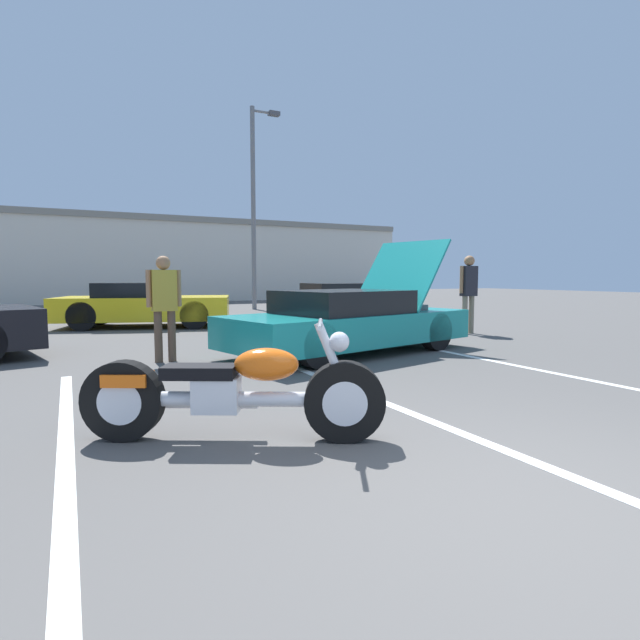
{
  "coord_description": "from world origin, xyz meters",
  "views": [
    {
      "loc": [
        -2.25,
        -1.78,
        1.31
      ],
      "look_at": [
        0.37,
        3.4,
        0.8
      ],
      "focal_mm": 28.0,
      "sensor_mm": 36.0,
      "label": 1
    }
  ],
  "objects": [
    {
      "name": "ground_plane",
      "position": [
        0.0,
        0.0,
        0.0
      ],
      "size": [
        80.0,
        80.0,
        0.0
      ],
      "primitive_type": "plane",
      "color": "#514F4C"
    },
    {
      "name": "parking_stripe_middle",
      "position": [
        -2.31,
        2.46,
        0.0
      ],
      "size": [
        0.12,
        5.97,
        0.01
      ],
      "primitive_type": "cube",
      "color": "white",
      "rests_on": "ground"
    },
    {
      "name": "parking_stripe_back",
      "position": [
        0.64,
        2.46,
        0.0
      ],
      "size": [
        0.12,
        5.97,
        0.01
      ],
      "primitive_type": "cube",
      "color": "white",
      "rests_on": "ground"
    },
    {
      "name": "parking_stripe_far",
      "position": [
        3.59,
        2.46,
        0.0
      ],
      "size": [
        0.12,
        5.97,
        0.01
      ],
      "primitive_type": "cube",
      "color": "white",
      "rests_on": "ground"
    },
    {
      "name": "far_building",
      "position": [
        0.0,
        26.28,
        2.34
      ],
      "size": [
        32.0,
        4.2,
        4.4
      ],
      "color": "beige",
      "rests_on": "ground"
    },
    {
      "name": "light_pole",
      "position": [
        4.47,
        17.17,
        4.32
      ],
      "size": [
        1.21,
        0.28,
        7.87
      ],
      "color": "slate",
      "rests_on": "ground"
    },
    {
      "name": "motorcycle",
      "position": [
        -1.11,
        2.0,
        0.39
      ],
      "size": [
        2.2,
        1.27,
        0.96
      ],
      "rotation": [
        0.0,
        0.0,
        -0.48
      ],
      "color": "black",
      "rests_on": "ground"
    },
    {
      "name": "show_car_hood_open",
      "position": [
        2.05,
        5.56,
        0.55
      ],
      "size": [
        4.73,
        2.75,
        1.98
      ],
      "rotation": [
        0.0,
        0.0,
        0.24
      ],
      "color": "teal",
      "rests_on": "ground"
    },
    {
      "name": "parked_car_right_row",
      "position": [
        5.46,
        11.88,
        0.54
      ],
      "size": [
        4.41,
        2.06,
        1.1
      ],
      "rotation": [
        0.0,
        0.0,
        -0.04
      ],
      "color": "orange",
      "rests_on": "ground"
    },
    {
      "name": "parked_car_mid_right_row",
      "position": [
        -0.5,
        11.84,
        0.57
      ],
      "size": [
        4.61,
        3.06,
        1.15
      ],
      "rotation": [
        0.0,
        0.0,
        -0.31
      ],
      "color": "yellow",
      "rests_on": "ground"
    },
    {
      "name": "spectator_near_motorcycle",
      "position": [
        5.91,
        6.84,
        1.07
      ],
      "size": [
        0.52,
        0.23,
        1.78
      ],
      "color": "gray",
      "rests_on": "ground"
    },
    {
      "name": "spectator_by_show_car",
      "position": [
        -0.95,
        6.05,
        0.96
      ],
      "size": [
        0.52,
        0.21,
        1.62
      ],
      "color": "brown",
      "rests_on": "ground"
    }
  ]
}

